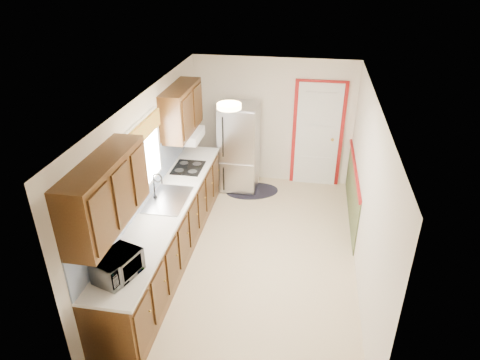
% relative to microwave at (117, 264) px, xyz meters
% --- Properties ---
extents(room_shell, '(3.20, 5.20, 2.52)m').
position_rel_microwave_xyz_m(room_shell, '(1.20, 1.84, 0.09)').
color(room_shell, beige).
rests_on(room_shell, ground).
extents(kitchen_run, '(0.63, 4.00, 2.20)m').
position_rel_microwave_xyz_m(kitchen_run, '(-0.04, 1.54, -0.30)').
color(kitchen_run, '#3B210D').
rests_on(kitchen_run, ground).
extents(back_wall_trim, '(1.12, 2.30, 2.08)m').
position_rel_microwave_xyz_m(back_wall_trim, '(2.19, 4.05, -0.22)').
color(back_wall_trim, maroon).
rests_on(back_wall_trim, ground).
extents(ceiling_fixture, '(0.30, 0.30, 0.06)m').
position_rel_microwave_xyz_m(ceiling_fixture, '(0.90, 1.64, 1.25)').
color(ceiling_fixture, '#FFD88C').
rests_on(ceiling_fixture, room_shell).
extents(microwave, '(0.41, 0.55, 0.33)m').
position_rel_microwave_xyz_m(microwave, '(0.00, 0.00, 0.00)').
color(microwave, white).
rests_on(microwave, kitchen_run).
extents(refrigerator, '(0.70, 0.70, 1.65)m').
position_rel_microwave_xyz_m(refrigerator, '(0.63, 3.89, -0.28)').
color(refrigerator, '#B7B7BC').
rests_on(refrigerator, ground).
extents(rug, '(1.14, 0.90, 0.01)m').
position_rel_microwave_xyz_m(rug, '(0.91, 3.74, -1.10)').
color(rug, black).
rests_on(rug, ground).
extents(cooktop, '(0.46, 0.55, 0.02)m').
position_rel_microwave_xyz_m(cooktop, '(0.01, 2.66, -0.16)').
color(cooktop, black).
rests_on(cooktop, kitchen_run).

